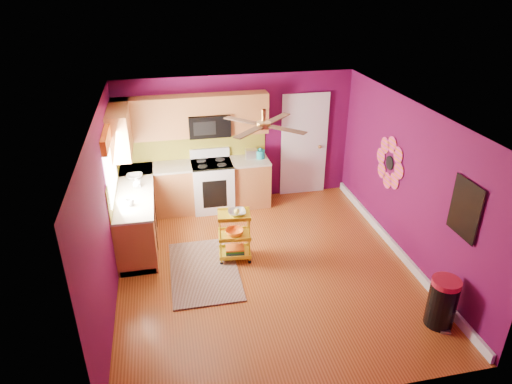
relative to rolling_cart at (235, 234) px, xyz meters
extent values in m
plane|color=brown|center=(0.42, -0.35, -0.47)|extent=(5.00, 5.00, 0.00)
cube|color=#590A3E|center=(0.42, 2.15, 0.78)|extent=(4.50, 0.04, 2.50)
cube|color=#590A3E|center=(0.42, -2.85, 0.78)|extent=(4.50, 0.04, 2.50)
cube|color=#590A3E|center=(-1.83, -0.35, 0.78)|extent=(0.04, 5.00, 2.50)
cube|color=#590A3E|center=(2.67, -0.35, 0.78)|extent=(0.04, 5.00, 2.50)
cube|color=silver|center=(0.42, -0.35, 2.03)|extent=(4.50, 5.00, 0.04)
cube|color=white|center=(2.64, -0.35, -0.40)|extent=(0.05, 4.90, 0.14)
cube|color=#965528|center=(-1.53, 1.00, -0.02)|extent=(0.60, 2.30, 0.90)
cube|color=#965528|center=(-0.43, 1.85, -0.02)|extent=(2.80, 0.60, 0.90)
cube|color=beige|center=(-1.53, 1.00, 0.45)|extent=(0.63, 2.30, 0.04)
cube|color=beige|center=(-0.43, 1.85, 0.45)|extent=(2.80, 0.63, 0.04)
cube|color=black|center=(-1.53, 1.00, -0.42)|extent=(0.54, 2.30, 0.10)
cube|color=black|center=(-0.43, 1.85, -0.42)|extent=(2.80, 0.54, 0.10)
cube|color=white|center=(-0.13, 1.82, -0.01)|extent=(0.76, 0.66, 0.92)
cube|color=black|center=(-0.13, 1.82, 0.46)|extent=(0.76, 0.62, 0.03)
cube|color=white|center=(-0.13, 2.10, 0.57)|extent=(0.76, 0.06, 0.18)
cube|color=black|center=(-0.13, 1.50, -0.02)|extent=(0.45, 0.02, 0.55)
cube|color=#965528|center=(-1.17, 1.99, 1.36)|extent=(1.32, 0.33, 0.75)
cube|color=#965528|center=(0.61, 1.99, 1.36)|extent=(0.72, 0.33, 0.75)
cube|color=#965528|center=(-0.13, 1.99, 1.56)|extent=(0.76, 0.33, 0.34)
cube|color=#965528|center=(-1.67, 1.50, 1.36)|extent=(0.33, 1.30, 0.75)
cube|color=black|center=(-0.13, 1.95, 1.18)|extent=(0.76, 0.38, 0.40)
cube|color=olive|center=(-0.43, 2.14, 0.73)|extent=(2.80, 0.01, 0.51)
cube|color=olive|center=(-1.82, 1.00, 0.73)|extent=(0.01, 2.30, 0.51)
cube|color=white|center=(-1.81, 0.70, 1.08)|extent=(0.03, 1.20, 1.00)
cube|color=orange|center=(-1.78, 0.70, 1.55)|extent=(0.08, 1.35, 0.22)
cube|color=white|center=(1.77, 2.13, 0.56)|extent=(0.85, 0.04, 2.05)
cube|color=white|center=(1.77, 2.11, 0.56)|extent=(0.95, 0.02, 2.15)
sphere|color=#BF8C3F|center=(2.09, 2.07, 0.53)|extent=(0.07, 0.07, 0.07)
cylinder|color=black|center=(2.65, 0.25, 0.88)|extent=(0.01, 0.24, 0.24)
cube|color=#186F9C|center=(2.65, -1.75, 1.08)|extent=(0.03, 0.52, 0.72)
cube|color=black|center=(2.63, -1.75, 1.08)|extent=(0.01, 0.56, 0.76)
cylinder|color=#BF8C3F|center=(0.42, -0.15, 1.95)|extent=(0.06, 0.06, 0.16)
cylinder|color=#BF8C3F|center=(0.42, -0.15, 1.81)|extent=(0.20, 0.20, 0.08)
cube|color=#4C2D19|center=(0.69, 0.12, 1.81)|extent=(0.47, 0.47, 0.01)
cube|color=#4C2D19|center=(0.15, 0.12, 1.81)|extent=(0.47, 0.47, 0.01)
cube|color=#4C2D19|center=(0.15, -0.42, 1.81)|extent=(0.47, 0.47, 0.01)
cube|color=#4C2D19|center=(0.69, -0.42, 1.81)|extent=(0.47, 0.47, 0.01)
cube|color=black|center=(-0.53, -0.24, -0.46)|extent=(1.04, 1.70, 0.02)
cylinder|color=gold|center=(-0.25, -0.13, -0.04)|extent=(0.02, 0.02, 0.78)
cylinder|color=gold|center=(0.20, -0.18, -0.04)|extent=(0.02, 0.02, 0.78)
cylinder|color=gold|center=(-0.21, 0.18, -0.04)|extent=(0.02, 0.02, 0.78)
cylinder|color=gold|center=(0.23, 0.13, -0.04)|extent=(0.02, 0.02, 0.78)
sphere|color=black|center=(-0.25, -0.13, -0.44)|extent=(0.06, 0.06, 0.06)
sphere|color=black|center=(0.20, -0.18, -0.44)|extent=(0.06, 0.06, 0.06)
sphere|color=black|center=(-0.21, 0.18, -0.44)|extent=(0.06, 0.06, 0.06)
sphere|color=black|center=(0.23, 0.13, -0.44)|extent=(0.06, 0.06, 0.06)
cube|color=gold|center=(-0.01, 0.00, 0.33)|extent=(0.54, 0.42, 0.03)
cube|color=gold|center=(-0.01, 0.00, -0.03)|extent=(0.54, 0.42, 0.03)
cube|color=gold|center=(-0.01, 0.00, -0.36)|extent=(0.54, 0.42, 0.03)
imported|color=beige|center=(0.04, 0.00, 0.38)|extent=(0.31, 0.31, 0.07)
sphere|color=yellow|center=(0.04, 0.00, 0.40)|extent=(0.09, 0.09, 0.09)
imported|color=orange|center=(-0.01, 0.00, 0.03)|extent=(0.32, 0.32, 0.09)
cube|color=navy|center=(-0.01, 0.00, -0.33)|extent=(0.32, 0.25, 0.04)
cube|color=#267233|center=(-0.01, 0.00, -0.29)|extent=(0.32, 0.25, 0.03)
cube|color=orange|center=(-0.01, 0.00, -0.26)|extent=(0.32, 0.25, 0.03)
cylinder|color=black|center=(2.38, -2.03, -0.15)|extent=(0.47, 0.47, 0.63)
cylinder|color=#A6172E|center=(2.38, -2.03, 0.20)|extent=(0.37, 0.37, 0.07)
cube|color=beige|center=(2.38, -2.22, -0.45)|extent=(0.14, 0.10, 0.03)
cylinder|color=#16A2A6|center=(0.82, 1.88, 0.55)|extent=(0.18, 0.18, 0.16)
sphere|color=#16A2A6|center=(0.82, 1.88, 0.65)|extent=(0.06, 0.06, 0.06)
cube|color=beige|center=(0.65, 1.92, 0.56)|extent=(0.22, 0.15, 0.18)
imported|color=#EA3F72|center=(-1.46, 1.05, 0.56)|extent=(0.08, 0.08, 0.18)
imported|color=white|center=(-1.48, 1.04, 0.55)|extent=(0.13, 0.13, 0.17)
imported|color=white|center=(-1.53, 1.42, 0.50)|extent=(0.27, 0.27, 0.07)
imported|color=white|center=(-1.57, 0.40, 0.52)|extent=(0.14, 0.14, 0.11)
camera|label=1|loc=(-0.94, -6.09, 3.80)|focal=32.00mm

